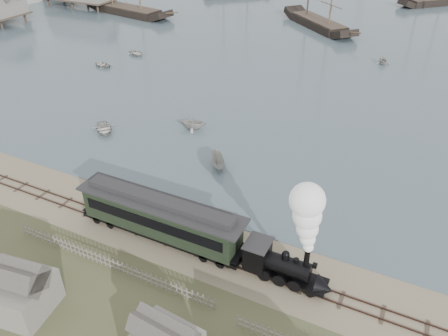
% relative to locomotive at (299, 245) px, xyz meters
% --- Properties ---
extents(ground, '(600.00, 600.00, 0.00)m').
position_rel_locomotive_xyz_m(ground, '(-7.32, 2.00, -4.07)').
color(ground, tan).
rests_on(ground, ground).
extents(rail_track, '(120.00, 1.80, 0.16)m').
position_rel_locomotive_xyz_m(rail_track, '(-7.32, 0.00, -4.03)').
color(rail_track, '#3B2620').
rests_on(rail_track, ground).
extents(picket_fence_west, '(19.00, 0.10, 1.20)m').
position_rel_locomotive_xyz_m(picket_fence_west, '(-13.82, -5.00, -4.07)').
color(picket_fence_west, slate).
rests_on(picket_fence_west, ground).
extents(shed_left, '(5.00, 4.00, 4.10)m').
position_rel_locomotive_xyz_m(shed_left, '(-17.32, -11.00, -4.07)').
color(shed_left, slate).
rests_on(shed_left, ground).
extents(locomotive, '(7.06, 2.63, 8.80)m').
position_rel_locomotive_xyz_m(locomotive, '(0.00, 0.00, 0.00)').
color(locomotive, black).
rests_on(locomotive, ground).
extents(passenger_coach, '(15.38, 2.97, 3.74)m').
position_rel_locomotive_xyz_m(passenger_coach, '(-12.12, 0.00, -1.72)').
color(passenger_coach, black).
rests_on(passenger_coach, ground).
extents(beached_dinghy, '(4.28, 4.40, 0.74)m').
position_rel_locomotive_xyz_m(beached_dinghy, '(-8.81, 2.03, -3.70)').
color(beached_dinghy, '#B8B5AF').
rests_on(beached_dinghy, ground).
extents(rowboat_0, '(4.81, 4.87, 0.83)m').
position_rel_locomotive_xyz_m(rowboat_0, '(-29.28, 13.20, -3.59)').
color(rowboat_0, '#B8B5AF').
rests_on(rowboat_0, harbor_water).
extents(rowboat_1, '(3.78, 4.11, 1.81)m').
position_rel_locomotive_xyz_m(rowboat_1, '(-19.79, 18.92, -3.10)').
color(rowboat_1, '#B8B5AF').
rests_on(rowboat_1, harbor_water).
extents(rowboat_2, '(3.57, 3.09, 1.34)m').
position_rel_locomotive_xyz_m(rowboat_2, '(-12.88, 12.26, -3.34)').
color(rowboat_2, '#B8B5AF').
rests_on(rowboat_2, harbor_water).
extents(rowboat_6, '(3.07, 3.89, 0.73)m').
position_rel_locomotive_xyz_m(rowboat_6, '(-44.99, 31.88, -3.64)').
color(rowboat_6, '#B8B5AF').
rests_on(rowboat_6, harbor_water).
extents(rowboat_7, '(3.66, 3.56, 1.47)m').
position_rel_locomotive_xyz_m(rowboat_7, '(-2.18, 54.20, -3.27)').
color(rowboat_7, '#B8B5AF').
rests_on(rowboat_7, harbor_water).
extents(rowboat_8, '(3.61, 4.23, 0.74)m').
position_rel_locomotive_xyz_m(rowboat_8, '(-43.22, 39.37, -3.64)').
color(rowboat_8, '#B8B5AF').
rests_on(rowboat_8, harbor_water).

